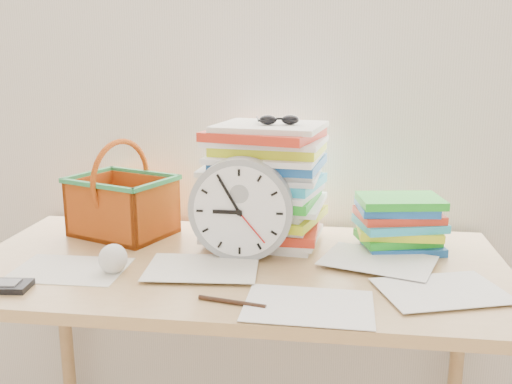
# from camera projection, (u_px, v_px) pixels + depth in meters

# --- Properties ---
(curtain) EXTENTS (2.40, 0.01, 2.50)m
(curtain) POSITION_uv_depth(u_px,v_px,m) (256.00, 48.00, 1.73)
(curtain) COLOR silver
(curtain) RESTS_ON room_shell
(desk) EXTENTS (1.40, 0.70, 0.75)m
(desk) POSITION_uv_depth(u_px,v_px,m) (236.00, 289.00, 1.51)
(desk) COLOR tan
(desk) RESTS_ON ground
(paper_stack) EXTENTS (0.38, 0.33, 0.34)m
(paper_stack) POSITION_uv_depth(u_px,v_px,m) (264.00, 184.00, 1.62)
(paper_stack) COLOR white
(paper_stack) RESTS_ON desk
(clock) EXTENTS (0.27, 0.05, 0.27)m
(clock) POSITION_uv_depth(u_px,v_px,m) (241.00, 209.00, 1.49)
(clock) COLOR #909497
(clock) RESTS_ON desk
(sunglasses) EXTENTS (0.14, 0.13, 0.03)m
(sunglasses) POSITION_uv_depth(u_px,v_px,m) (279.00, 120.00, 1.56)
(sunglasses) COLOR black
(sunglasses) RESTS_ON paper_stack
(book_stack) EXTENTS (0.29, 0.24, 0.15)m
(book_stack) POSITION_uv_depth(u_px,v_px,m) (397.00, 223.00, 1.58)
(book_stack) COLOR white
(book_stack) RESTS_ON desk
(basket) EXTENTS (0.34, 0.31, 0.28)m
(basket) POSITION_uv_depth(u_px,v_px,m) (122.00, 189.00, 1.70)
(basket) COLOR #C35313
(basket) RESTS_ON desk
(crumpled_ball) EXTENTS (0.07, 0.07, 0.07)m
(crumpled_ball) POSITION_uv_depth(u_px,v_px,m) (113.00, 258.00, 1.41)
(crumpled_ball) COLOR white
(crumpled_ball) RESTS_ON desk
(pen) EXTENTS (0.16, 0.04, 0.01)m
(pen) POSITION_uv_depth(u_px,v_px,m) (232.00, 302.00, 1.24)
(pen) COLOR black
(pen) RESTS_ON desk
(scattered_papers) EXTENTS (1.26, 0.42, 0.02)m
(scattered_papers) POSITION_uv_depth(u_px,v_px,m) (236.00, 260.00, 1.49)
(scattered_papers) COLOR white
(scattered_papers) RESTS_ON desk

